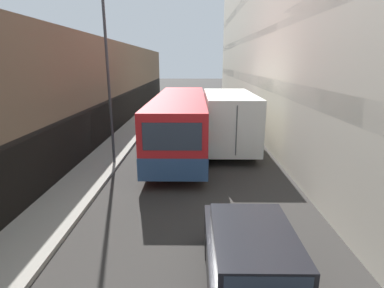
% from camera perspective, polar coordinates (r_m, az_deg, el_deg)
% --- Properties ---
extents(ground_plane, '(150.00, 150.00, 0.00)m').
position_cam_1_polar(ground_plane, '(15.57, 0.36, -1.81)').
color(ground_plane, '#33302D').
extents(sidewalk_left, '(1.81, 60.00, 0.14)m').
position_cam_1_polar(sidewalk_left, '(16.16, -15.15, -1.47)').
color(sidewalk_left, '#9E998E').
rests_on(sidewalk_left, ground_plane).
extents(building_left_shopfront, '(2.40, 60.00, 5.98)m').
position_cam_1_polar(building_left_shopfront, '(16.31, -22.65, 7.57)').
color(building_left_shopfront, brown).
rests_on(building_left_shopfront, ground_plane).
extents(building_right_apartment, '(2.40, 60.00, 13.67)m').
position_cam_1_polar(building_right_apartment, '(15.89, 21.02, 22.41)').
color(building_right_apartment, beige).
rests_on(building_right_apartment, ground_plane).
extents(car_hatchback, '(1.79, 4.32, 1.46)m').
position_cam_1_polar(car_hatchback, '(6.39, 11.59, -21.92)').
color(car_hatchback, black).
rests_on(car_hatchback, ground_plane).
extents(bus, '(2.57, 11.16, 2.89)m').
position_cam_1_polar(bus, '(15.92, -2.26, 4.29)').
color(bus, red).
rests_on(bus, ground_plane).
extents(box_truck, '(2.48, 8.51, 3.01)m').
position_cam_1_polar(box_truck, '(17.10, 6.66, 5.29)').
color(box_truck, silver).
rests_on(box_truck, ground_plane).
extents(panel_van, '(1.94, 4.55, 2.01)m').
position_cam_1_polar(panel_van, '(28.18, -1.01, 8.23)').
color(panel_van, silver).
rests_on(panel_van, ground_plane).
extents(street_lamp, '(0.36, 0.80, 8.16)m').
position_cam_1_polar(street_lamp, '(13.63, -16.18, 19.18)').
color(street_lamp, '#38383D').
rests_on(street_lamp, sidewalk_left).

